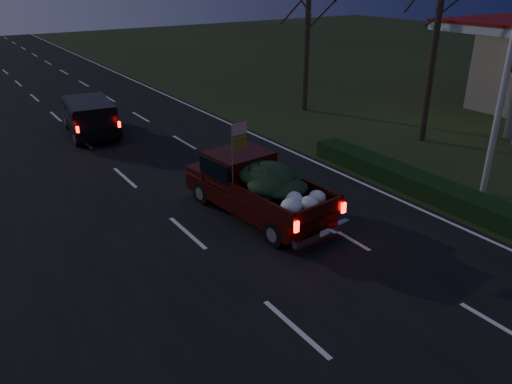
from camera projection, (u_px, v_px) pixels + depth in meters
ground at (295, 329)px, 10.39m from camera, size 120.00×120.00×0.00m
road_asphalt at (295, 329)px, 10.38m from camera, size 14.00×120.00×0.02m
hedge_row at (426, 187)px, 16.51m from camera, size 1.00×10.00×0.60m
bare_tree_far at (308, 7)px, 24.76m from camera, size 3.60×3.60×7.00m
pickup_truck at (257, 184)px, 14.94m from camera, size 2.40×5.24×2.66m
lead_suv at (90, 114)px, 22.34m from camera, size 2.42×4.70×1.29m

